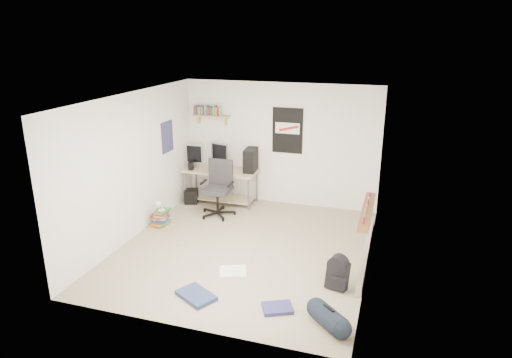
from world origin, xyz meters
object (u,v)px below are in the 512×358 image
(desk, at_px, (221,185))
(backpack, at_px, (338,275))
(office_chair, at_px, (217,192))
(duffel_bag, at_px, (328,317))
(book_stack, at_px, (162,219))

(desk, relative_size, backpack, 3.89)
(office_chair, relative_size, duffel_bag, 2.17)
(desk, distance_m, duffel_bag, 4.58)
(office_chair, xyz_separation_m, book_stack, (-0.78, -0.82, -0.34))
(backpack, bearing_deg, office_chair, 157.53)
(backpack, distance_m, duffel_bag, 0.93)
(office_chair, bearing_deg, book_stack, -136.95)
(desk, bearing_deg, book_stack, -91.07)
(duffel_bag, bearing_deg, desk, 171.19)
(backpack, bearing_deg, desk, 151.04)
(backpack, bearing_deg, duffel_bag, -74.13)
(desk, distance_m, office_chair, 0.74)
(backpack, bearing_deg, book_stack, 175.77)
(desk, xyz_separation_m, backpack, (2.81, -2.67, -0.16))
(backpack, xyz_separation_m, book_stack, (-3.39, 1.15, -0.05))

